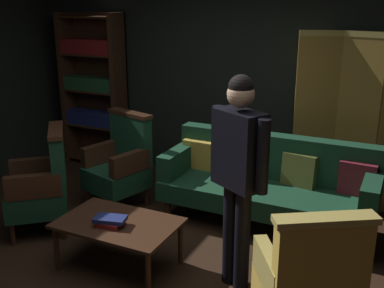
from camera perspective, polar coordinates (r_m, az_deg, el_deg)
ground_plane at (r=3.94m, az=-5.28°, el=-16.55°), size 10.00×10.00×0.00m
back_wall at (r=5.56m, az=7.50°, el=9.04°), size 7.20×0.10×2.80m
folding_screen at (r=5.18m, az=19.80°, el=2.85°), size 1.32×0.22×1.90m
bookshelf at (r=6.41m, az=-12.07°, el=6.88°), size 0.90×0.32×2.05m
velvet_couch at (r=4.73m, az=9.53°, el=-4.44°), size 2.12×0.78×0.88m
coffee_table at (r=3.98m, az=-9.14°, el=-10.10°), size 1.00×0.64×0.42m
armchair_gilt_accent at (r=3.11m, az=14.27°, el=-16.48°), size 0.80×0.80×1.04m
armchair_wing_left at (r=4.70m, az=-18.02°, el=-4.75°), size 0.81×0.81×1.04m
armchair_wing_right at (r=5.09m, az=-8.88°, el=-2.38°), size 0.71×0.71×1.04m
standing_figure at (r=3.43m, az=5.80°, el=-2.65°), size 0.53×0.38×1.70m
book_red_leather at (r=3.90m, az=-10.09°, el=-9.65°), size 0.21×0.18×0.04m
book_navy_cloth at (r=3.88m, az=-10.12°, el=-9.15°), size 0.29×0.21×0.04m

